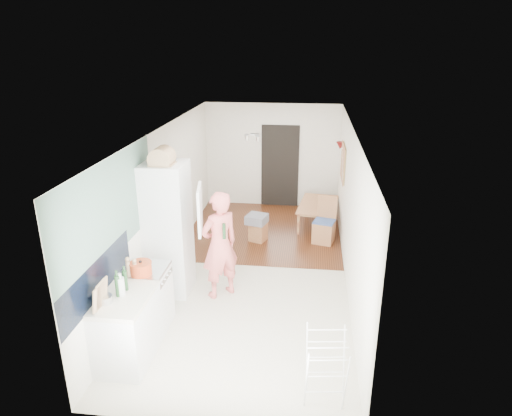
% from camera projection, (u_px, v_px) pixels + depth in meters
% --- Properties ---
extents(room_shell, '(3.20, 7.00, 2.50)m').
position_uv_depth(room_shell, '(254.00, 205.00, 7.69)').
color(room_shell, white).
rests_on(room_shell, ground).
extents(floor, '(3.20, 7.00, 0.01)m').
position_uv_depth(floor, '(254.00, 271.00, 8.13)').
color(floor, beige).
rests_on(floor, ground).
extents(wood_floor_overlay, '(3.20, 3.30, 0.01)m').
position_uv_depth(wood_floor_overlay, '(265.00, 230.00, 9.85)').
color(wood_floor_overlay, '#5D2C15').
rests_on(wood_floor_overlay, room_shell).
extents(sage_wall_panel, '(0.02, 3.00, 1.30)m').
position_uv_depth(sage_wall_panel, '(111.00, 209.00, 5.80)').
color(sage_wall_panel, slate).
rests_on(sage_wall_panel, room_shell).
extents(tile_splashback, '(0.02, 1.90, 0.50)m').
position_uv_depth(tile_splashback, '(98.00, 279.00, 5.53)').
color(tile_splashback, black).
rests_on(tile_splashback, room_shell).
extents(doorway_recess, '(0.90, 0.04, 2.00)m').
position_uv_depth(doorway_recess, '(280.00, 166.00, 11.00)').
color(doorway_recess, black).
rests_on(doorway_recess, room_shell).
extents(base_cabinet, '(0.60, 0.90, 0.86)m').
position_uv_depth(base_cabinet, '(127.00, 331.00, 5.75)').
color(base_cabinet, white).
rests_on(base_cabinet, room_shell).
extents(worktop, '(0.62, 0.92, 0.06)m').
position_uv_depth(worktop, '(123.00, 299.00, 5.59)').
color(worktop, beige).
rests_on(worktop, room_shell).
extents(range_cooker, '(0.60, 0.60, 0.88)m').
position_uv_depth(range_cooker, '(147.00, 299.00, 6.45)').
color(range_cooker, white).
rests_on(range_cooker, room_shell).
extents(cooker_top, '(0.60, 0.60, 0.04)m').
position_uv_depth(cooker_top, '(144.00, 270.00, 6.29)').
color(cooker_top, silver).
rests_on(cooker_top, room_shell).
extents(fridge_housing, '(0.66, 0.66, 2.15)m').
position_uv_depth(fridge_housing, '(168.00, 229.00, 7.17)').
color(fridge_housing, white).
rests_on(fridge_housing, room_shell).
extents(fridge_door, '(0.14, 0.56, 0.70)m').
position_uv_depth(fridge_door, '(200.00, 209.00, 6.66)').
color(fridge_door, white).
rests_on(fridge_door, room_shell).
extents(fridge_interior, '(0.02, 0.52, 0.66)m').
position_uv_depth(fridge_interior, '(185.00, 202.00, 6.97)').
color(fridge_interior, white).
rests_on(fridge_interior, room_shell).
extents(pinboard, '(0.03, 0.90, 0.70)m').
position_uv_depth(pinboard, '(343.00, 163.00, 9.18)').
color(pinboard, tan).
rests_on(pinboard, room_shell).
extents(pinboard_frame, '(0.00, 0.94, 0.74)m').
position_uv_depth(pinboard_frame, '(343.00, 163.00, 9.18)').
color(pinboard_frame, '#AC804D').
rests_on(pinboard_frame, room_shell).
extents(wall_sconce, '(0.18, 0.18, 0.16)m').
position_uv_depth(wall_sconce, '(340.00, 146.00, 9.72)').
color(wall_sconce, maroon).
rests_on(wall_sconce, room_shell).
extents(person, '(0.89, 0.87, 2.07)m').
position_uv_depth(person, '(219.00, 236.00, 7.04)').
color(person, '#E86965').
rests_on(person, floor).
extents(dining_table, '(0.81, 1.28, 0.42)m').
position_uv_depth(dining_table, '(319.00, 216.00, 10.06)').
color(dining_table, '#AC804D').
rests_on(dining_table, floor).
extents(dining_chair, '(0.49, 0.49, 0.95)m').
position_uv_depth(dining_chair, '(324.00, 221.00, 9.12)').
color(dining_chair, '#AC804D').
rests_on(dining_chair, floor).
extents(stool, '(0.39, 0.39, 0.40)m').
position_uv_depth(stool, '(258.00, 232.00, 9.29)').
color(stool, '#AC804D').
rests_on(stool, floor).
extents(grey_drape, '(0.47, 0.47, 0.17)m').
position_uv_depth(grey_drape, '(257.00, 219.00, 9.17)').
color(grey_drape, slate).
rests_on(grey_drape, stool).
extents(drying_rack, '(0.49, 0.46, 0.87)m').
position_uv_depth(drying_rack, '(326.00, 370.00, 5.07)').
color(drying_rack, white).
rests_on(drying_rack, floor).
extents(bread_bin, '(0.42, 0.40, 0.19)m').
position_uv_depth(bread_bin, '(162.00, 158.00, 6.68)').
color(bread_bin, tan).
rests_on(bread_bin, fridge_housing).
extents(red_casserole, '(0.36, 0.36, 0.17)m').
position_uv_depth(red_casserole, '(141.00, 268.00, 6.10)').
color(red_casserole, '#C8421C').
rests_on(red_casserole, cooker_top).
extents(steel_pan, '(0.19, 0.19, 0.09)m').
position_uv_depth(steel_pan, '(105.00, 299.00, 5.45)').
color(steel_pan, silver).
rests_on(steel_pan, worktop).
extents(held_bottle, '(0.05, 0.05, 0.25)m').
position_uv_depth(held_bottle, '(224.00, 231.00, 6.83)').
color(held_bottle, '#1D3F1E').
rests_on(held_bottle, person).
extents(bottle_a, '(0.08, 0.08, 0.28)m').
position_uv_depth(bottle_a, '(118.00, 286.00, 5.56)').
color(bottle_a, '#1D3F1E').
rests_on(bottle_a, worktop).
extents(bottle_b, '(0.08, 0.08, 0.27)m').
position_uv_depth(bottle_b, '(125.00, 281.00, 5.70)').
color(bottle_b, '#1D3F1E').
rests_on(bottle_b, worktop).
extents(bottle_c, '(0.11, 0.11, 0.24)m').
position_uv_depth(bottle_c, '(121.00, 287.00, 5.58)').
color(bottle_c, silver).
rests_on(bottle_c, worktop).
extents(pepper_mill_front, '(0.07, 0.07, 0.21)m').
position_uv_depth(pepper_mill_front, '(128.00, 268.00, 6.05)').
color(pepper_mill_front, tan).
rests_on(pepper_mill_front, worktop).
extents(pepper_mill_back, '(0.06, 0.06, 0.20)m').
position_uv_depth(pepper_mill_back, '(135.00, 269.00, 6.04)').
color(pepper_mill_back, tan).
rests_on(pepper_mill_back, worktop).
extents(chopping_boards, '(0.08, 0.25, 0.34)m').
position_uv_depth(chopping_boards, '(100.00, 295.00, 5.30)').
color(chopping_boards, tan).
rests_on(chopping_boards, worktop).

